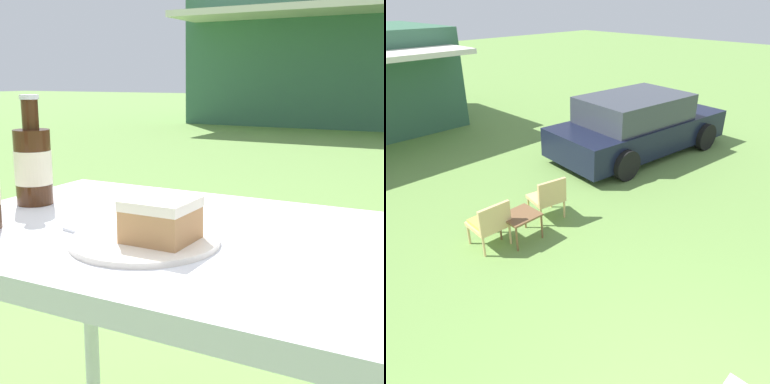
% 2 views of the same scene
% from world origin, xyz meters
% --- Properties ---
extents(patio_table, '(0.90, 0.63, 0.70)m').
position_xyz_m(patio_table, '(0.00, 0.00, 0.62)').
color(patio_table, silver).
rests_on(patio_table, ground_plane).
extents(cake_on_plate, '(0.25, 0.25, 0.08)m').
position_xyz_m(cake_on_plate, '(0.03, -0.10, 0.73)').
color(cake_on_plate, silver).
rests_on(cake_on_plate, patio_table).
extents(cola_bottle_near, '(0.08, 0.08, 0.24)m').
position_xyz_m(cola_bottle_near, '(-0.36, 0.04, 0.79)').
color(cola_bottle_near, '#381E0F').
rests_on(cola_bottle_near, patio_table).
extents(fork, '(0.18, 0.04, 0.01)m').
position_xyz_m(fork, '(-0.07, -0.11, 0.70)').
color(fork, silver).
rests_on(fork, patio_table).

